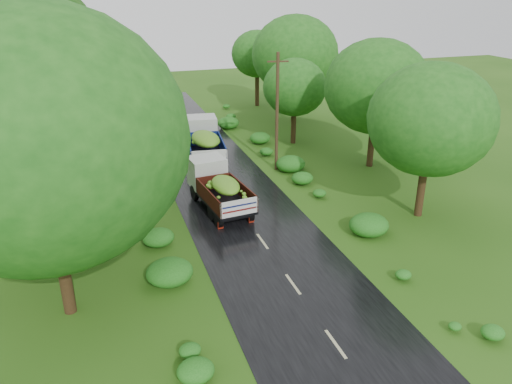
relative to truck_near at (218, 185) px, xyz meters
name	(u,v)px	position (x,y,z in m)	size (l,w,h in m)	color
ground	(336,344)	(1.06, -12.67, -1.38)	(120.00, 120.00, 0.00)	#234F11
road	(284,272)	(1.06, -7.67, -1.37)	(6.50, 80.00, 0.02)	black
road_lines	(277,261)	(1.06, -6.67, -1.36)	(0.12, 69.60, 0.00)	#BFB78C
truck_near	(218,185)	(0.00, 0.00, 0.00)	(2.67, 5.99, 2.44)	black
truck_far	(204,140)	(1.04, 8.04, 0.18)	(3.11, 6.79, 2.75)	black
utility_pole	(277,112)	(5.31, 4.79, 2.66)	(1.37, 0.36, 7.84)	#382616
trees_left	(48,75)	(-8.40, 7.16, 5.41)	(7.41, 36.16, 10.35)	black
trees_right	(324,76)	(10.63, 9.07, 3.99)	(6.46, 31.17, 7.74)	black
shrubs	(230,191)	(1.06, 1.33, -1.03)	(11.90, 44.00, 0.70)	#1C6317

